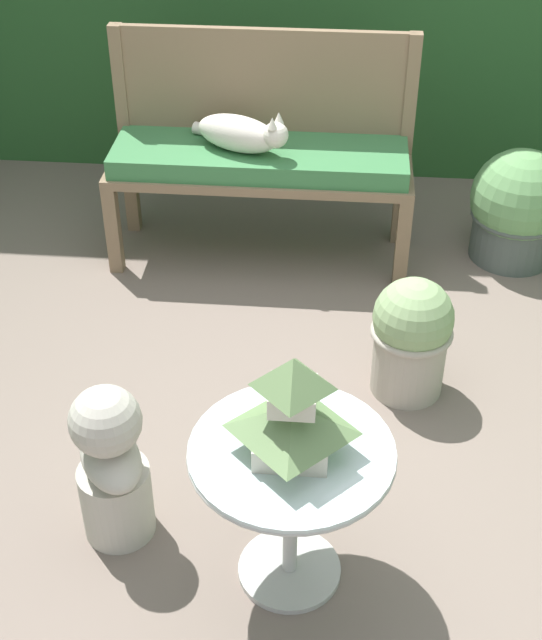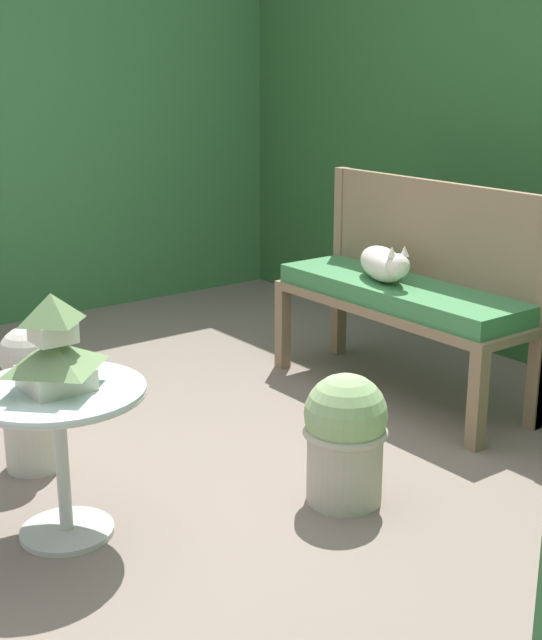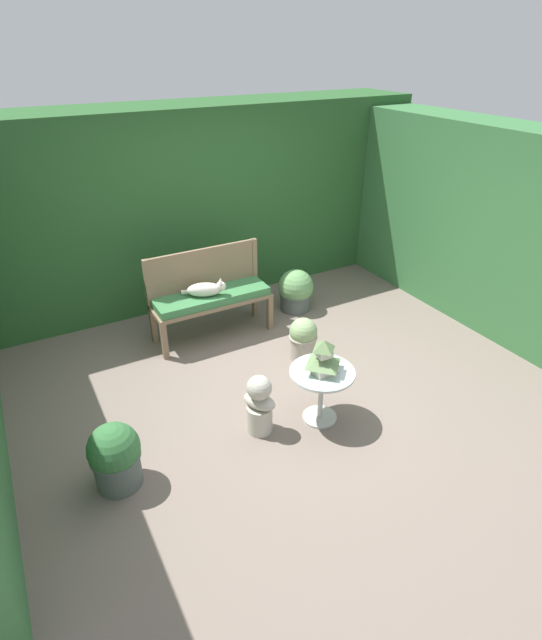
{
  "view_description": "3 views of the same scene",
  "coord_description": "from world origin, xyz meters",
  "views": [
    {
      "loc": [
        0.13,
        -2.4,
        2.24
      ],
      "look_at": [
        -0.09,
        0.1,
        0.4
      ],
      "focal_mm": 50.0,
      "sensor_mm": 36.0,
      "label": 1
    },
    {
      "loc": [
        2.58,
        -1.72,
        1.53
      ],
      "look_at": [
        0.01,
        0.22,
        0.59
      ],
      "focal_mm": 50.0,
      "sensor_mm": 36.0,
      "label": 2
    },
    {
      "loc": [
        -2.06,
        -3.52,
        3.04
      ],
      "look_at": [
        0.01,
        0.21,
        0.6
      ],
      "focal_mm": 28.0,
      "sensor_mm": 36.0,
      "label": 3
    }
  ],
  "objects": [
    {
      "name": "potted_plant_patio_mid",
      "position": [
        0.42,
        0.24,
        0.25
      ],
      "size": [
        0.31,
        0.31,
        0.48
      ],
      "color": "#ADA393",
      "rests_on": "ground"
    },
    {
      "name": "pagoda_birdhouse",
      "position": [
        0.03,
        -0.66,
        0.66
      ],
      "size": [
        0.27,
        0.27,
        0.32
      ],
      "color": "beige",
      "rests_on": "patio_table"
    },
    {
      "name": "patio_table",
      "position": [
        0.03,
        -0.66,
        0.41
      ],
      "size": [
        0.58,
        0.58,
        0.52
      ],
      "color": "#B7B7B2",
      "rests_on": "ground"
    },
    {
      "name": "cat",
      "position": [
        -0.31,
        1.11,
        0.63
      ],
      "size": [
        0.45,
        0.32,
        0.2
      ],
      "rotation": [
        0.0,
        0.0,
        -0.38
      ],
      "color": "silver",
      "rests_on": "garden_bench"
    },
    {
      "name": "ground",
      "position": [
        0.0,
        0.0,
        0.0
      ],
      "size": [
        30.0,
        30.0,
        0.0
      ],
      "primitive_type": "plane",
      "color": "#75665B"
    },
    {
      "name": "garden_bust",
      "position": [
        -0.52,
        -0.53,
        0.29
      ],
      "size": [
        0.3,
        0.35,
        0.57
      ],
      "rotation": [
        0.0,
        0.0,
        -1.08
      ],
      "color": "#B7B2A3",
      "rests_on": "ground"
    },
    {
      "name": "garden_bench",
      "position": [
        -0.23,
        1.15,
        0.46
      ],
      "size": [
        1.34,
        0.44,
        0.55
      ],
      "color": "#7F664C",
      "rests_on": "ground"
    },
    {
      "name": "bench_backrest",
      "position": [
        -0.23,
        1.35,
        0.71
      ],
      "size": [
        1.34,
        0.06,
        1.0
      ],
      "color": "#7F664C",
      "rests_on": "ground"
    },
    {
      "name": "potted_plant_bench_left",
      "position": [
        0.93,
        1.24,
        0.25
      ],
      "size": [
        0.44,
        0.44,
        0.53
      ],
      "color": "#4C5651",
      "rests_on": "ground"
    }
  ]
}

